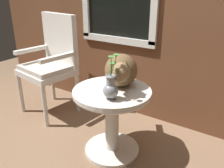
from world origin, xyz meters
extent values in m
plane|color=#7F6047|center=(0.00, 0.00, 0.00)|extent=(6.00, 6.00, 0.00)
cube|color=silver|center=(-0.19, 0.83, 0.80)|extent=(0.88, 0.03, 0.07)
cylinder|color=silver|center=(0.21, 0.14, 0.01)|extent=(0.47, 0.47, 0.03)
cylinder|color=silver|center=(0.21, 0.14, 0.29)|extent=(0.11, 0.11, 0.51)
cylinder|color=silver|center=(0.21, 0.14, 0.56)|extent=(0.62, 0.62, 0.03)
torus|color=silver|center=(0.21, 0.14, 0.53)|extent=(0.60, 0.60, 0.02)
cylinder|color=silver|center=(-1.03, 0.16, 0.22)|extent=(0.04, 0.04, 0.44)
cylinder|color=silver|center=(-0.56, 0.09, 0.22)|extent=(0.04, 0.04, 0.44)
cylinder|color=silver|center=(-0.97, 0.58, 0.22)|extent=(0.04, 0.04, 0.44)
cylinder|color=silver|center=(-0.50, 0.51, 0.22)|extent=(0.04, 0.04, 0.44)
cube|color=silver|center=(-0.77, 0.33, 0.47)|extent=(0.57, 0.53, 0.06)
cube|color=beige|center=(-0.77, 0.33, 0.53)|extent=(0.53, 0.49, 0.05)
cube|color=silver|center=(-0.74, 0.54, 0.79)|extent=(0.52, 0.13, 0.57)
cube|color=silver|center=(-0.99, 0.37, 0.68)|extent=(0.11, 0.43, 0.04)
cube|color=silver|center=(-0.54, 0.30, 0.68)|extent=(0.11, 0.43, 0.04)
ellipsoid|color=brown|center=(0.22, 0.26, 0.71)|extent=(0.37, 0.37, 0.26)
sphere|color=olive|center=(0.31, 0.10, 0.75)|extent=(0.15, 0.15, 0.15)
cone|color=brown|center=(0.27, 0.08, 0.82)|extent=(0.05, 0.05, 0.05)
cone|color=brown|center=(0.34, 0.12, 0.82)|extent=(0.05, 0.05, 0.05)
cylinder|color=brown|center=(0.12, 0.43, 0.63)|extent=(0.17, 0.24, 0.06)
cylinder|color=gray|center=(0.29, -0.01, 0.58)|extent=(0.07, 0.07, 0.01)
ellipsoid|color=gray|center=(0.29, -0.01, 0.65)|extent=(0.11, 0.11, 0.11)
cylinder|color=gray|center=(0.29, -0.01, 0.72)|extent=(0.06, 0.06, 0.07)
torus|color=gray|center=(0.29, -0.01, 0.76)|extent=(0.08, 0.08, 0.01)
cylinder|color=#47893D|center=(0.29, 0.00, 0.80)|extent=(0.01, 0.02, 0.08)
cone|color=#47893D|center=(0.29, 0.01, 0.84)|extent=(0.04, 0.04, 0.02)
cylinder|color=#47893D|center=(0.30, 0.02, 0.82)|extent=(0.02, 0.06, 0.14)
cone|color=#47893D|center=(0.30, 0.05, 0.89)|extent=(0.04, 0.04, 0.02)
cylinder|color=#47893D|center=(0.30, -0.02, 0.83)|extent=(0.02, 0.03, 0.14)
cone|color=#47893D|center=(0.31, -0.03, 0.90)|extent=(0.04, 0.04, 0.02)
camera|label=1|loc=(1.16, -1.29, 1.34)|focal=38.42mm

